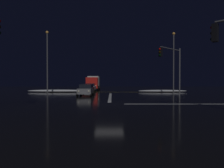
% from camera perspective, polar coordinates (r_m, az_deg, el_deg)
% --- Properties ---
extents(ground, '(120.00, 120.00, 0.10)m').
position_cam_1_polar(ground, '(18.88, -0.81, -5.51)').
color(ground, black).
extents(stop_line_north, '(0.35, 14.86, 0.01)m').
position_cam_1_polar(stop_line_north, '(27.50, -0.58, -3.41)').
color(stop_line_north, white).
rests_on(stop_line_north, ground).
extents(centre_line_ns, '(22.00, 0.15, 0.01)m').
position_cam_1_polar(centre_line_ns, '(39.08, -0.43, -2.16)').
color(centre_line_ns, yellow).
rests_on(centre_line_ns, ground).
extents(crosswalk_bar_east, '(14.86, 0.40, 0.01)m').
position_cam_1_polar(crosswalk_bar_east, '(20.71, 24.30, -4.88)').
color(crosswalk_bar_east, white).
rests_on(crosswalk_bar_east, ground).
extents(snow_bank_left_curb, '(11.19, 1.50, 0.48)m').
position_cam_1_polar(snow_bank_left_curb, '(39.89, -14.15, -1.78)').
color(snow_bank_left_curb, white).
rests_on(snow_bank_left_curb, ground).
extents(snow_bank_right_curb, '(8.83, 1.50, 0.42)m').
position_cam_1_polar(snow_bank_right_curb, '(40.03, 13.24, -1.81)').
color(snow_bank_right_curb, white).
rests_on(snow_bank_right_curb, ground).
extents(sedan_gray, '(2.02, 4.33, 1.57)m').
position_cam_1_polar(sedan_gray, '(29.67, -7.08, -1.56)').
color(sedan_gray, slate).
rests_on(sedan_gray, ground).
extents(sedan_red, '(2.02, 4.33, 1.57)m').
position_cam_1_polar(sedan_red, '(34.93, -6.55, -1.21)').
color(sedan_red, maroon).
rests_on(sedan_red, ground).
extents(sedan_white, '(2.02, 4.33, 1.57)m').
position_cam_1_polar(sedan_white, '(41.14, -5.79, -0.90)').
color(sedan_white, silver).
rests_on(sedan_white, ground).
extents(box_truck, '(2.68, 8.28, 3.08)m').
position_cam_1_polar(box_truck, '(47.87, -5.05, 0.43)').
color(box_truck, red).
rests_on(box_truck, ground).
extents(traffic_signal_ne, '(3.55, 3.55, 6.27)m').
position_cam_1_polar(traffic_signal_ne, '(27.56, 15.64, 5.62)').
color(traffic_signal_ne, '#4C4C51').
rests_on(traffic_signal_ne, ground).
extents(streetlamp_right_near, '(0.44, 0.44, 9.55)m').
position_cam_1_polar(streetlamp_right_near, '(34.54, 16.02, 6.50)').
color(streetlamp_right_near, '#424247').
rests_on(streetlamp_right_near, ground).
extents(streetlamp_left_near, '(0.44, 0.44, 9.75)m').
position_cam_1_polar(streetlamp_left_near, '(34.68, -16.94, 6.65)').
color(streetlamp_left_near, '#424247').
rests_on(streetlamp_left_near, ground).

